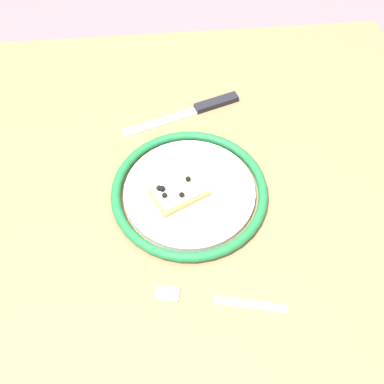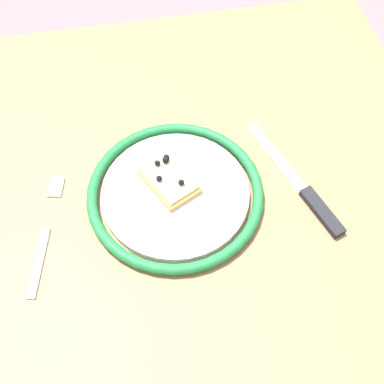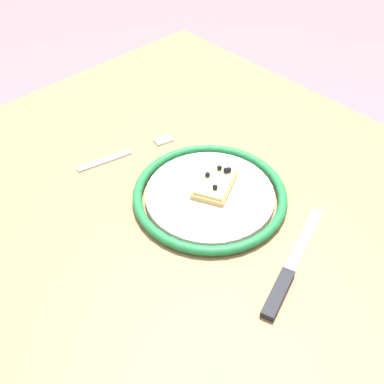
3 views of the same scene
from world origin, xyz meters
name	(u,v)px [view 3 (image 3 of 3)]	position (x,y,z in m)	size (l,w,h in m)	color
ground_plane	(187,375)	(0.00, 0.00, 0.00)	(6.00, 6.00, 0.00)	gray
dining_table	(185,229)	(0.00, 0.00, 0.63)	(0.97, 0.89, 0.72)	#936D47
plate	(210,195)	(0.04, 0.02, 0.73)	(0.27, 0.27, 0.02)	white
pizza_slice_near	(215,183)	(0.03, 0.04, 0.74)	(0.09, 0.11, 0.03)	tan
knife	(286,278)	(0.24, -0.02, 0.72)	(0.09, 0.23, 0.01)	silver
fork	(127,153)	(-0.16, 0.00, 0.72)	(0.06, 0.20, 0.00)	silver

